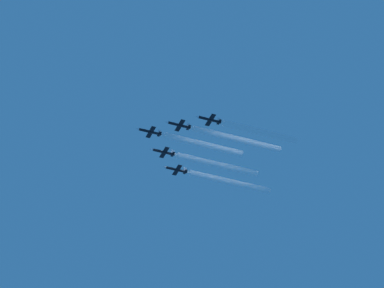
{
  "coord_description": "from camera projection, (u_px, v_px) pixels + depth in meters",
  "views": [
    {
      "loc": [
        -303.15,
        103.92,
        2.04
      ],
      "look_at": [
        -0.09,
        -12.64,
        253.17
      ],
      "focal_mm": 91.18,
      "sensor_mm": 36.0,
      "label": 1
    }
  ],
  "objects": [
    {
      "name": "jet_outer_right",
      "position": [
        175.0,
        169.0,
        422.99
      ],
      "size": [
        7.99,
        11.63,
        2.79
      ],
      "color": "black"
    },
    {
      "name": "smoke_trail_lead",
      "position": [
        202.0,
        144.0,
        412.27
      ],
      "size": [
        2.62,
        36.81,
        2.62
      ],
      "color": "white"
    },
    {
      "name": "jet_right_wingman",
      "position": [
        163.0,
        152.0,
        415.0
      ],
      "size": [
        7.99,
        11.63,
        2.79
      ],
      "color": "black"
    },
    {
      "name": "jet_lead",
      "position": [
        149.0,
        132.0,
        405.55
      ],
      "size": [
        7.99,
        11.63,
        2.79
      ],
      "color": "black"
    },
    {
      "name": "jet_left_wingman",
      "position": [
        178.0,
        125.0,
        401.24
      ],
      "size": [
        7.99,
        11.63,
        2.79
      ],
      "color": "black"
    },
    {
      "name": "smoke_trail_outer_left",
      "position": [
        259.0,
        132.0,
        402.95
      ],
      "size": [
        2.62,
        34.19,
        2.62
      ],
      "color": "white"
    },
    {
      "name": "smoke_trail_outer_right",
      "position": [
        229.0,
        182.0,
        430.1
      ],
      "size": [
        2.62,
        39.6,
        2.62
      ],
      "color": "white"
    },
    {
      "name": "smoke_trail_right_wingman",
      "position": [
        216.0,
        164.0,
        422.02
      ],
      "size": [
        2.62,
        38.9,
        2.62
      ],
      "color": "white"
    },
    {
      "name": "smoke_trail_left_wingman",
      "position": [
        236.0,
        139.0,
        408.54
      ],
      "size": [
        2.62,
        40.82,
        2.62
      ],
      "color": "white"
    },
    {
      "name": "jet_outer_left",
      "position": [
        209.0,
        119.0,
        396.6
      ],
      "size": [
        7.99,
        11.63,
        2.79
      ],
      "color": "black"
    }
  ]
}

